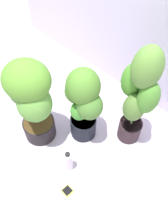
% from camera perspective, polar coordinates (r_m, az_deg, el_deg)
% --- Properties ---
extents(ground_plane, '(8.00, 8.00, 0.00)m').
position_cam_1_polar(ground_plane, '(2.26, -1.76, -7.33)').
color(ground_plane, silver).
rests_on(ground_plane, ground).
extents(mylar_back_wall, '(3.20, 0.01, 2.00)m').
position_cam_1_polar(mylar_back_wall, '(2.02, 16.03, 23.45)').
color(mylar_back_wall, silver).
rests_on(mylar_back_wall, ground).
extents(potted_plant_back_right, '(0.35, 0.31, 1.03)m').
position_cam_1_polar(potted_plant_back_right, '(1.84, 12.46, 4.05)').
color(potted_plant_back_right, '#302024').
rests_on(potted_plant_back_right, ground).
extents(potted_plant_center, '(0.41, 0.32, 0.79)m').
position_cam_1_polar(potted_plant_center, '(1.93, -0.20, 2.33)').
color(potted_plant_center, black).
rests_on(potted_plant_center, ground).
extents(potted_plant_front_left, '(0.48, 0.45, 0.87)m').
position_cam_1_polar(potted_plant_front_left, '(1.90, -12.08, 3.39)').
color(potted_plant_front_left, black).
rests_on(potted_plant_front_left, ground).
extents(hygrometer_box, '(0.09, 0.09, 0.03)m').
position_cam_1_polar(hygrometer_box, '(2.08, -3.84, -17.66)').
color(hygrometer_box, gold).
rests_on(hygrometer_box, ground).
extents(nutrient_bottle, '(0.07, 0.07, 0.26)m').
position_cam_1_polar(nutrient_bottle, '(2.05, -3.62, -11.24)').
color(nutrient_bottle, white).
rests_on(nutrient_bottle, ground).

